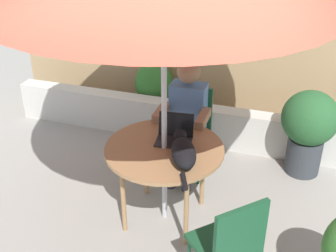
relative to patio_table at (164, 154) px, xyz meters
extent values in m
plane|color=gray|center=(0.00, 0.00, -0.68)|extent=(14.00, 14.00, 0.00)
cube|color=tan|center=(0.00, 1.95, 0.15)|extent=(5.14, 0.08, 1.66)
cube|color=beige|center=(0.00, 1.37, -0.45)|extent=(4.62, 0.20, 0.46)
cylinder|color=#9E754C|center=(0.00, 0.00, 0.05)|extent=(1.00, 1.00, 0.03)
cylinder|color=#9E754C|center=(0.27, 0.27, -0.32)|extent=(0.04, 0.04, 0.71)
cylinder|color=#9E754C|center=(-0.27, 0.27, -0.32)|extent=(0.04, 0.04, 0.71)
cylinder|color=#9E754C|center=(-0.27, -0.27, -0.32)|extent=(0.04, 0.04, 0.71)
cylinder|color=#9E754C|center=(0.27, -0.27, -0.32)|extent=(0.04, 0.04, 0.71)
cylinder|color=#B7B7BC|center=(0.00, 0.00, 0.38)|extent=(0.04, 0.04, 2.11)
cube|color=#194C2D|center=(0.00, 0.74, -0.24)|extent=(0.40, 0.40, 0.04)
cube|color=#194C2D|center=(0.00, 0.92, 0.00)|extent=(0.40, 0.04, 0.44)
cylinder|color=#194C2D|center=(0.17, 0.91, -0.47)|extent=(0.03, 0.03, 0.42)
cylinder|color=#194C2D|center=(-0.17, 0.91, -0.47)|extent=(0.03, 0.03, 0.42)
cylinder|color=#194C2D|center=(-0.17, 0.57, -0.47)|extent=(0.03, 0.03, 0.42)
cylinder|color=#194C2D|center=(0.17, 0.57, -0.47)|extent=(0.03, 0.03, 0.42)
cube|color=#194C2D|center=(0.64, -0.63, -0.24)|extent=(0.57, 0.57, 0.04)
cube|color=#194C2D|center=(0.77, -0.76, 0.00)|extent=(0.31, 0.31, 0.44)
cylinder|color=#194C2D|center=(0.64, -0.39, -0.47)|extent=(0.03, 0.03, 0.42)
cube|color=#4C72A5|center=(0.00, 0.74, 0.05)|extent=(0.34, 0.20, 0.54)
sphere|color=#936B4C|center=(0.00, 0.73, 0.45)|extent=(0.22, 0.22, 0.22)
cube|color=#383842|center=(-0.08, 0.59, -0.17)|extent=(0.12, 0.30, 0.12)
cylinder|color=#383842|center=(-0.08, 0.44, -0.45)|extent=(0.10, 0.10, 0.46)
cube|color=#383842|center=(0.08, 0.59, -0.17)|extent=(0.12, 0.30, 0.12)
cylinder|color=#383842|center=(0.08, 0.44, -0.45)|extent=(0.10, 0.10, 0.46)
cube|color=#936B4C|center=(-0.20, 0.52, 0.10)|extent=(0.08, 0.32, 0.08)
cube|color=#936B4C|center=(0.20, 0.52, 0.10)|extent=(0.08, 0.32, 0.08)
cube|color=black|center=(0.05, 0.10, 0.07)|extent=(0.32, 0.25, 0.02)
cube|color=black|center=(0.04, 0.21, 0.18)|extent=(0.30, 0.09, 0.20)
cube|color=black|center=(0.04, 0.22, 0.18)|extent=(0.30, 0.09, 0.20)
ellipsoid|color=black|center=(0.21, -0.16, 0.15)|extent=(0.33, 0.44, 0.17)
sphere|color=black|center=(0.12, 0.05, 0.17)|extent=(0.11, 0.11, 0.11)
ellipsoid|color=white|center=(0.17, -0.06, 0.11)|extent=(0.16, 0.16, 0.09)
cylinder|color=black|center=(0.29, -0.43, 0.09)|extent=(0.10, 0.18, 0.04)
cone|color=black|center=(0.15, 0.06, 0.22)|extent=(0.04, 0.04, 0.03)
cone|color=black|center=(0.09, 0.04, 0.22)|extent=(0.04, 0.04, 0.03)
cylinder|color=#9E5138|center=(-0.70, 1.72, -0.55)|extent=(0.36, 0.36, 0.26)
ellipsoid|color=#2D6B28|center=(-0.70, 1.72, -0.18)|extent=(0.46, 0.46, 0.57)
cylinder|color=#33383D|center=(1.15, 1.12, -0.48)|extent=(0.35, 0.35, 0.39)
ellipsoid|color=#26592D|center=(1.15, 1.12, -0.05)|extent=(0.56, 0.56, 0.55)
camera|label=1|loc=(0.96, -2.90, 1.99)|focal=46.55mm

